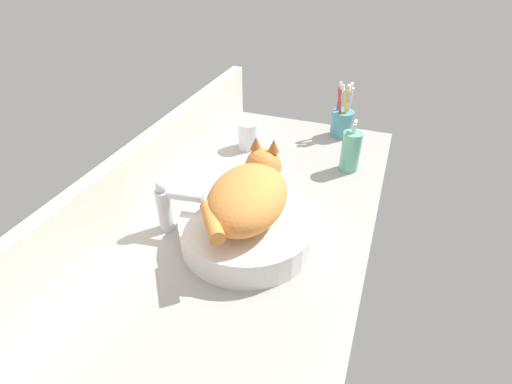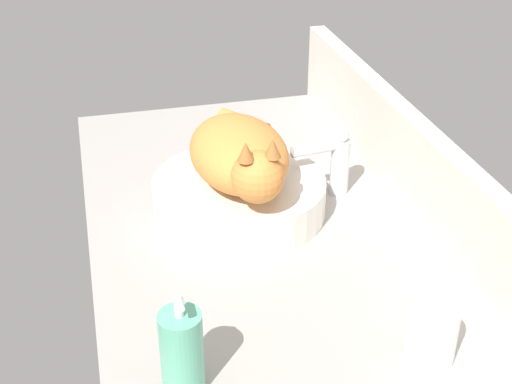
{
  "view_description": "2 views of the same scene",
  "coord_description": "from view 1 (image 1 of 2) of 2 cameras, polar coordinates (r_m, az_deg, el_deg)",
  "views": [
    {
      "loc": [
        -76.43,
        -29.08,
        63.01
      ],
      "look_at": [
        -1.4,
        -1.56,
        8.12
      ],
      "focal_mm": 28.0,
      "sensor_mm": 36.0,
      "label": 1
    },
    {
      "loc": [
        99.58,
        -26.98,
        69.62
      ],
      "look_at": [
        3.54,
        -2.86,
        11.88
      ],
      "focal_mm": 50.0,
      "sensor_mm": 36.0,
      "label": 2
    }
  ],
  "objects": [
    {
      "name": "sink_basin",
      "position": [
        0.93,
        -1.18,
        -5.33
      ],
      "size": [
        31.54,
        31.54,
        6.74
      ],
      "primitive_type": "cylinder",
      "color": "silver",
      "rests_on": "ground_plane"
    },
    {
      "name": "toothbrush_cup",
      "position": [
        1.43,
        12.19,
        9.77
      ],
      "size": [
        7.58,
        7.58,
        18.71
      ],
      "color": "teal",
      "rests_on": "ground_plane"
    },
    {
      "name": "water_glass",
      "position": [
        1.32,
        -1.1,
        7.9
      ],
      "size": [
        6.98,
        6.98,
        8.76
      ],
      "color": "white",
      "rests_on": "ground_plane"
    },
    {
      "name": "backsplash_panel",
      "position": [
        1.1,
        -14.64,
        3.75
      ],
      "size": [
        121.08,
        3.6,
        17.65
      ],
      "primitive_type": "cube",
      "color": "silver",
      "rests_on": "ground_plane"
    },
    {
      "name": "cat",
      "position": [
        0.89,
        -1.01,
        -0.24
      ],
      "size": [
        32.4,
        17.91,
        14.0
      ],
      "color": "orange",
      "rests_on": "sink_basin"
    },
    {
      "name": "soap_dispenser",
      "position": [
        1.22,
        13.37,
        5.71
      ],
      "size": [
        5.66,
        5.66,
        15.39
      ],
      "color": "#60B793",
      "rests_on": "ground_plane"
    },
    {
      "name": "faucet",
      "position": [
        0.96,
        -12.43,
        -1.77
      ],
      "size": [
        4.17,
        11.86,
        13.6
      ],
      "color": "silver",
      "rests_on": "ground_plane"
    },
    {
      "name": "ground_plane",
      "position": [
        1.04,
        -0.54,
        -4.0
      ],
      "size": [
        121.08,
        60.59,
        4.0
      ],
      "primitive_type": "cube",
      "color": "#9E9993"
    }
  ]
}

